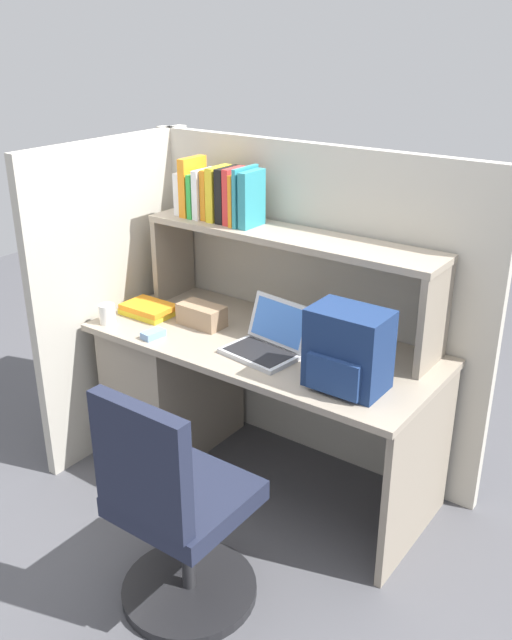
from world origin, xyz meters
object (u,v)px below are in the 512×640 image
(computer_mouse, at_px, (153,334))
(laptop, at_px, (268,342))
(paper_cup, at_px, (107,314))
(office_chair, at_px, (175,519))
(backpack, at_px, (348,351))
(tissue_box, at_px, (202,315))

(computer_mouse, bearing_deg, laptop, 26.99)
(computer_mouse, height_order, paper_cup, paper_cup)
(computer_mouse, distance_m, office_chair, 0.92)
(backpack, relative_size, tissue_box, 1.45)
(laptop, xyz_separation_m, computer_mouse, (-0.51, -0.18, -0.03))
(computer_mouse, xyz_separation_m, office_chair, (0.63, -0.57, -0.35))
(laptop, distance_m, backpack, 0.44)
(backpack, bearing_deg, office_chair, -113.98)
(backpack, relative_size, computer_mouse, 3.07)
(computer_mouse, bearing_deg, paper_cup, -170.85)
(computer_mouse, distance_m, paper_cup, 0.29)
(laptop, distance_m, paper_cup, 0.81)
(backpack, xyz_separation_m, computer_mouse, (-0.93, -0.10, -0.14))
(tissue_box, bearing_deg, laptop, -7.00)
(backpack, relative_size, paper_cup, 3.42)
(office_chair, bearing_deg, paper_cup, -31.42)
(paper_cup, height_order, tissue_box, tissue_box)
(laptop, distance_m, office_chair, 0.85)
(laptop, bearing_deg, backpack, -9.64)
(computer_mouse, xyz_separation_m, paper_cup, (-0.29, -0.01, 0.03))
(backpack, distance_m, paper_cup, 1.22)
(backpack, height_order, paper_cup, backpack)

